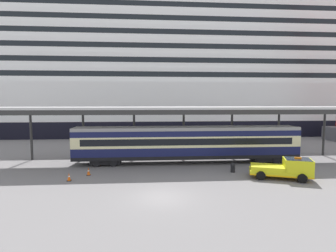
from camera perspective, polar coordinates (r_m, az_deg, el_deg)
name	(u,v)px	position (r m, az deg, el deg)	size (l,w,h in m)	color
ground_plane	(162,197)	(19.96, -1.38, -14.96)	(400.00, 400.00, 0.00)	slate
cruise_ship	(205,76)	(66.83, 7.83, 10.54)	(126.87, 29.47, 39.90)	black
platform_canopy	(187,110)	(30.23, 4.04, 3.52)	(42.45, 5.87, 6.32)	#BDBDBD
train_carriage	(187,143)	(30.11, 4.12, -3.58)	(24.94, 2.81, 4.11)	black
service_truck	(286,168)	(26.32, 23.90, -8.20)	(5.58, 3.65, 2.02)	yellow
traffic_cone_near	(89,171)	(26.49, -16.60, -9.26)	(0.36, 0.36, 0.76)	black
traffic_cone_mid	(69,177)	(25.21, -20.38, -10.16)	(0.36, 0.36, 0.71)	black
quay_bollard	(233,167)	(27.17, 13.67, -8.52)	(0.48, 0.48, 0.96)	black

